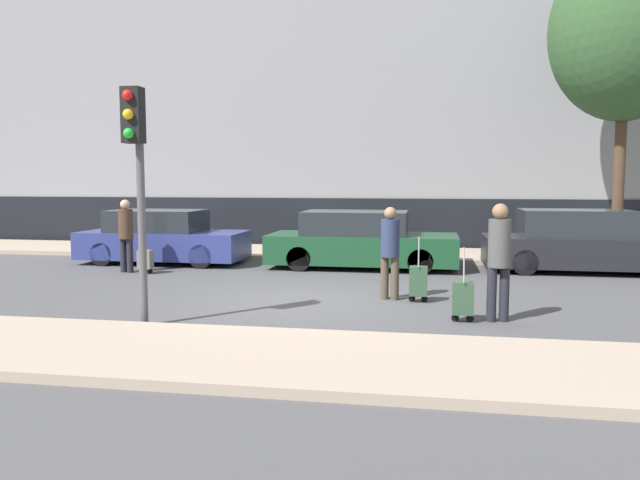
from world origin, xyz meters
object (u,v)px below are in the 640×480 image
parked_car_2 (580,243)px  trolley_center (418,281)px  parked_car_1 (361,241)px  trolley_right (463,298)px  parked_car_0 (162,238)px  pedestrian_center (390,247)px  pedestrian_left (126,231)px  pedestrian_right (499,254)px  trolley_left (145,260)px  bare_tree_near_crossing (626,31)px  traffic_light (136,158)px

parked_car_2 → trolley_center: parked_car_2 is taller
parked_car_1 → trolley_right: (2.23, -5.67, -0.29)m
parked_car_0 → trolley_center: (6.79, -4.17, -0.27)m
parked_car_2 → pedestrian_center: bearing=-135.1°
parked_car_1 → parked_car_0: bearing=-179.6°
pedestrian_left → pedestrian_right: size_ratio=0.94×
pedestrian_right → trolley_right: (-0.54, -0.13, -0.68)m
parked_car_0 → trolley_right: 9.39m
parked_car_2 → trolley_left: parked_car_2 is taller
pedestrian_center → bare_tree_near_crossing: bare_tree_near_crossing is taller
trolley_center → pedestrian_right: 1.95m
traffic_light → pedestrian_center: bearing=39.0°
traffic_light → bare_tree_near_crossing: 12.82m
parked_car_0 → pedestrian_left: (-0.13, -1.72, 0.33)m
pedestrian_left → pedestrian_right: 9.00m
trolley_right → trolley_center: bearing=115.9°
traffic_light → trolley_right: bearing=14.4°
pedestrian_center → pedestrian_right: (1.77, -1.50, 0.09)m
traffic_light → bare_tree_near_crossing: bare_tree_near_crossing is taller
pedestrian_right → traffic_light: traffic_light is taller
parked_car_2 → trolley_left: (-10.11, -2.07, -0.35)m
trolley_left → pedestrian_right: size_ratio=0.60×
trolley_right → pedestrian_right: bearing=13.3°
pedestrian_center → bare_tree_near_crossing: bearing=-116.7°
parked_car_0 → traffic_light: traffic_light is taller
parked_car_0 → pedestrian_right: pedestrian_right is taller
parked_car_0 → pedestrian_right: size_ratio=2.33×
trolley_center → pedestrian_right: size_ratio=0.65×
trolley_center → trolley_left: bearing=160.0°
parked_car_0 → parked_car_2: bearing=1.2°
pedestrian_left → trolley_left: bearing=179.9°
parked_car_0 → parked_car_1: bearing=0.4°
parked_car_1 → bare_tree_near_crossing: bearing=14.2°
pedestrian_left → trolley_left: size_ratio=1.58×
parked_car_2 → pedestrian_center: pedestrian_center is taller
parked_car_0 → parked_car_1: parked_car_1 is taller
pedestrian_left → trolley_right: size_ratio=1.49×
parked_car_2 → pedestrian_left: size_ratio=2.65×
trolley_left → traffic_light: bearing=-65.0°
parked_car_0 → pedestrian_left: size_ratio=2.48×
trolley_right → bare_tree_near_crossing: size_ratio=0.14×
parked_car_1 → traffic_light: size_ratio=1.32×
bare_tree_near_crossing → pedestrian_center: bearing=-133.8°
parked_car_0 → pedestrian_right: (8.03, -5.51, 0.40)m
parked_car_2 → trolley_center: (-3.73, -4.40, -0.31)m
parked_car_2 → parked_car_1: bearing=-177.9°
parked_car_2 → pedestrian_left: bearing=-169.6°
parked_car_1 → parked_car_2: parked_car_2 is taller
parked_car_0 → pedestrian_left: bearing=-94.3°
trolley_left → pedestrian_center: bearing=-20.3°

